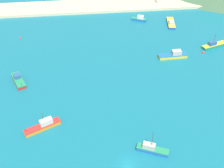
% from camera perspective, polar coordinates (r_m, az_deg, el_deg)
% --- Properties ---
extents(ground, '(260.00, 280.00, 0.50)m').
position_cam_1_polar(ground, '(96.27, 0.27, -0.94)').
color(ground, '#146B7F').
extents(fishing_boat_0, '(10.82, 3.27, 2.84)m').
position_cam_1_polar(fishing_boat_0, '(113.10, 11.72, 5.46)').
color(fishing_boat_0, gold).
rests_on(fishing_boat_0, ground).
extents(fishing_boat_1, '(8.29, 5.21, 6.94)m').
position_cam_1_polar(fishing_boat_1, '(77.54, 7.64, -12.25)').
color(fishing_boat_1, '#1E5BA8').
rests_on(fishing_boat_1, ground).
extents(fishing_boat_3, '(6.79, 4.65, 2.65)m').
position_cam_1_polar(fishing_boat_3, '(138.28, 5.25, 12.34)').
color(fishing_boat_3, '#1E5BA8').
rests_on(fishing_boat_3, ground).
extents(fishing_boat_6, '(10.98, 5.61, 5.77)m').
position_cam_1_polar(fishing_boat_6, '(123.71, 18.97, 7.08)').
color(fishing_boat_6, '#198466').
rests_on(fishing_boat_6, ground).
extents(fishing_boat_7, '(10.22, 6.35, 5.61)m').
position_cam_1_polar(fishing_boat_7, '(84.49, -13.05, -7.78)').
color(fishing_boat_7, orange).
rests_on(fishing_boat_7, ground).
extents(fishing_boat_9, '(6.02, 9.44, 2.56)m').
position_cam_1_polar(fishing_boat_9, '(103.06, -17.54, 0.74)').
color(fishing_boat_9, red).
rests_on(fishing_boat_9, ground).
extents(fishing_boat_10, '(4.69, 11.02, 2.00)m').
position_cam_1_polar(fishing_boat_10, '(137.23, 11.26, 11.43)').
color(fishing_boat_10, '#14478C').
rests_on(fishing_boat_10, ground).
extents(buoy_0, '(0.74, 0.74, 0.74)m').
position_cam_1_polar(buoy_0, '(129.38, -17.17, 8.45)').
color(buoy_0, red).
rests_on(buoy_0, ground).
extents(buoy_1, '(1.01, 1.01, 1.01)m').
position_cam_1_polar(buoy_1, '(119.01, 17.10, 5.80)').
color(buoy_1, red).
rests_on(buoy_1, ground).
extents(beach_strip, '(247.00, 15.52, 1.20)m').
position_cam_1_polar(beach_strip, '(152.08, -2.76, 14.73)').
color(beach_strip, beige).
rests_on(beach_strip, ground).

